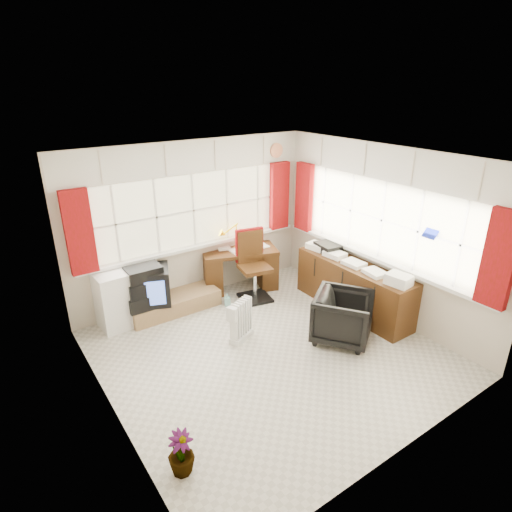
{
  "coord_description": "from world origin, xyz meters",
  "views": [
    {
      "loc": [
        -2.81,
        -3.74,
        3.31
      ],
      "look_at": [
        0.17,
        0.55,
        1.14
      ],
      "focal_mm": 30.0,
      "sensor_mm": 36.0,
      "label": 1
    }
  ],
  "objects": [
    {
      "name": "task_chair",
      "position": [
        0.71,
        1.44,
        0.6
      ],
      "size": [
        0.56,
        0.59,
        1.14
      ],
      "color": "black",
      "rests_on": "ground"
    },
    {
      "name": "file_tray",
      "position": [
        1.77,
        0.82,
        0.82
      ],
      "size": [
        0.36,
        0.44,
        0.13
      ],
      "primitive_type": "cube",
      "rotation": [
        0.0,
        0.0,
        -0.13
      ],
      "color": "black",
      "rests_on": "credenza"
    },
    {
      "name": "mini_fridge",
      "position": [
        -1.39,
        1.8,
        0.42
      ],
      "size": [
        0.52,
        0.52,
        0.84
      ],
      "color": "white",
      "rests_on": "ground"
    },
    {
      "name": "credenza",
      "position": [
        1.73,
        0.2,
        0.4
      ],
      "size": [
        0.5,
        2.0,
        0.85
      ],
      "color": "#472A10",
      "rests_on": "ground"
    },
    {
      "name": "office_chair",
      "position": [
        1.0,
        -0.31,
        0.34
      ],
      "size": [
        1.03,
        1.04,
        0.69
      ],
      "primitive_type": "imported",
      "rotation": [
        0.0,
        0.0,
        0.61
      ],
      "color": "black",
      "rests_on": "ground"
    },
    {
      "name": "overhead_cabinets",
      "position": [
        0.98,
        0.98,
        2.25
      ],
      "size": [
        3.98,
        3.98,
        0.48
      ],
      "color": "silver",
      "rests_on": "room_walls"
    },
    {
      "name": "window_back",
      "position": [
        0.0,
        1.94,
        0.95
      ],
      "size": [
        3.7,
        0.12,
        3.6
      ],
      "color": "#F9F3C5",
      "rests_on": "room_walls"
    },
    {
      "name": "spray_bottle_b",
      "position": [
        0.21,
        1.4,
        0.1
      ],
      "size": [
        0.12,
        0.12,
        0.2
      ],
      "primitive_type": "imported",
      "rotation": [
        0.0,
        0.0,
        -0.44
      ],
      "color": "#81C1BA",
      "rests_on": "ground"
    },
    {
      "name": "flower_vase",
      "position": [
        -1.74,
        -1.02,
        0.22
      ],
      "size": [
        0.31,
        0.31,
        0.44
      ],
      "primitive_type": "imported",
      "rotation": [
        0.0,
        0.0,
        0.3
      ],
      "color": "black",
      "rests_on": "ground"
    },
    {
      "name": "room_walls",
      "position": [
        0.0,
        0.0,
        1.5
      ],
      "size": [
        4.0,
        4.0,
        4.0
      ],
      "color": "beige",
      "rests_on": "ground"
    },
    {
      "name": "desk",
      "position": [
        0.7,
        1.8,
        0.39
      ],
      "size": [
        1.35,
        0.98,
        0.74
      ],
      "color": "#472A10",
      "rests_on": "ground"
    },
    {
      "name": "radiator",
      "position": [
        -0.12,
        0.48,
        0.24
      ],
      "size": [
        0.42,
        0.3,
        0.58
      ],
      "color": "white",
      "rests_on": "ground"
    },
    {
      "name": "curtains",
      "position": [
        0.92,
        0.93,
        1.46
      ],
      "size": [
        3.83,
        3.83,
        1.15
      ],
      "color": "maroon",
      "rests_on": "room_walls"
    },
    {
      "name": "window_right",
      "position": [
        1.94,
        0.0,
        0.95
      ],
      "size": [
        0.12,
        3.7,
        3.6
      ],
      "color": "#F9F3C5",
      "rests_on": "room_walls"
    },
    {
      "name": "ground",
      "position": [
        0.0,
        0.0,
        0.0
      ],
      "size": [
        4.0,
        4.0,
        0.0
      ],
      "primitive_type": "plane",
      "color": "beige",
      "rests_on": "ground"
    },
    {
      "name": "hifi_stack",
      "position": [
        -0.99,
        1.68,
        0.54
      ],
      "size": [
        0.59,
        0.37,
        0.61
      ],
      "color": "black",
      "rests_on": "tv_bench"
    },
    {
      "name": "spray_bottle_a",
      "position": [
        0.01,
        0.91,
        0.15
      ],
      "size": [
        0.12,
        0.12,
        0.3
      ],
      "primitive_type": "imported",
      "rotation": [
        0.0,
        0.0,
        0.01
      ],
      "color": "white",
      "rests_on": "ground"
    },
    {
      "name": "desk_lamp",
      "position": [
        0.69,
        1.86,
        1.02
      ],
      "size": [
        0.19,
        0.18,
        0.45
      ],
      "color": "yellow",
      "rests_on": "desk"
    },
    {
      "name": "tv_bench",
      "position": [
        -0.55,
        1.72,
        0.12
      ],
      "size": [
        1.4,
        0.5,
        0.25
      ],
      "primitive_type": "cube",
      "color": "#9E734F",
      "rests_on": "ground"
    },
    {
      "name": "crt_tv",
      "position": [
        -0.9,
        1.75,
        0.52
      ],
      "size": [
        0.74,
        0.71,
        0.53
      ],
      "color": "black",
      "rests_on": "tv_bench"
    }
  ]
}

